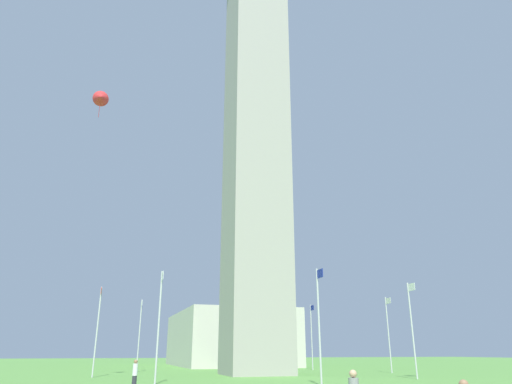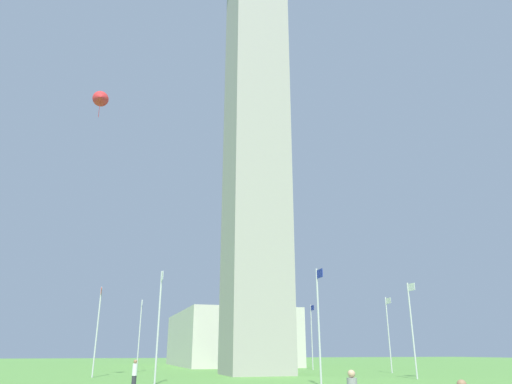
# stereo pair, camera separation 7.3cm
# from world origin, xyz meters

# --- Properties ---
(ground_plane) EXTENTS (260.00, 260.00, 0.00)m
(ground_plane) POSITION_xyz_m (0.00, 0.00, 0.00)
(ground_plane) COLOR #548C3D
(obelisk_monument) EXTENTS (6.52, 6.52, 59.26)m
(obelisk_monument) POSITION_xyz_m (0.00, 0.00, 29.63)
(obelisk_monument) COLOR #A8A399
(obelisk_monument) RESTS_ON ground
(flagpole_n) EXTENTS (1.12, 0.14, 8.24)m
(flagpole_n) POSITION_xyz_m (15.82, 0.00, 4.51)
(flagpole_n) COLOR silver
(flagpole_n) RESTS_ON ground
(flagpole_ne) EXTENTS (1.12, 0.14, 8.24)m
(flagpole_ne) POSITION_xyz_m (11.21, 11.15, 4.51)
(flagpole_ne) COLOR silver
(flagpole_ne) RESTS_ON ground
(flagpole_e) EXTENTS (1.12, 0.14, 8.24)m
(flagpole_e) POSITION_xyz_m (0.06, 15.76, 4.51)
(flagpole_e) COLOR silver
(flagpole_e) RESTS_ON ground
(flagpole_se) EXTENTS (1.12, 0.14, 8.24)m
(flagpole_se) POSITION_xyz_m (-11.09, 11.15, 4.51)
(flagpole_se) COLOR silver
(flagpole_se) RESTS_ON ground
(flagpole_s) EXTENTS (1.12, 0.14, 8.24)m
(flagpole_s) POSITION_xyz_m (-15.71, 0.00, 4.51)
(flagpole_s) COLOR silver
(flagpole_s) RESTS_ON ground
(flagpole_sw) EXTENTS (1.12, 0.14, 8.24)m
(flagpole_sw) POSITION_xyz_m (-11.09, -11.15, 4.51)
(flagpole_sw) COLOR silver
(flagpole_sw) RESTS_ON ground
(flagpole_w) EXTENTS (1.12, 0.14, 8.24)m
(flagpole_w) POSITION_xyz_m (0.06, -15.76, 4.51)
(flagpole_w) COLOR silver
(flagpole_w) RESTS_ON ground
(flagpole_nw) EXTENTS (1.12, 0.14, 8.24)m
(flagpole_nw) POSITION_xyz_m (11.21, -11.15, 4.51)
(flagpole_nw) COLOR silver
(flagpole_nw) RESTS_ON ground
(person_white_shirt) EXTENTS (0.32, 0.32, 1.77)m
(person_white_shirt) POSITION_xyz_m (15.33, -12.87, 0.88)
(person_white_shirt) COLOR #2D2D38
(person_white_shirt) RESTS_ON ground
(kite_red_delta) EXTENTS (1.87, 1.60, 3.03)m
(kite_red_delta) POSITION_xyz_m (6.64, -17.56, 25.19)
(kite_red_delta) COLOR red
(distant_building) EXTENTS (28.87, 16.63, 8.49)m
(distant_building) POSITION_xyz_m (-32.10, 4.68, 4.24)
(distant_building) COLOR beige
(distant_building) RESTS_ON ground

